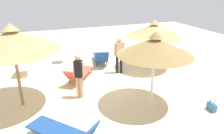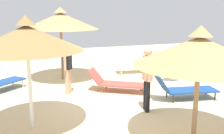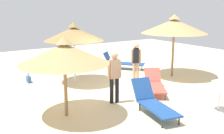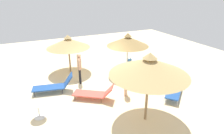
{
  "view_description": "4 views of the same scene",
  "coord_description": "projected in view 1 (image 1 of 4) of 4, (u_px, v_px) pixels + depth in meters",
  "views": [
    {
      "loc": [
        -7.98,
        2.67,
        4.0
      ],
      "look_at": [
        -0.78,
        -0.02,
        1.01
      ],
      "focal_mm": 34.96,
      "sensor_mm": 36.0,
      "label": 1
    },
    {
      "loc": [
        -2.45,
        -6.77,
        2.61
      ],
      "look_at": [
        -0.02,
        -0.51,
        1.19
      ],
      "focal_mm": 41.01,
      "sensor_mm": 36.0,
      "label": 2
    },
    {
      "loc": [
        8.16,
        -5.94,
        3.25
      ],
      "look_at": [
        -0.31,
        -0.31,
        0.95
      ],
      "focal_mm": 44.27,
      "sensor_mm": 36.0,
      "label": 3
    },
    {
      "loc": [
        3.23,
        8.48,
        4.91
      ],
      "look_at": [
        -0.74,
        -0.07,
        1.03
      ],
      "focal_mm": 30.48,
      "sensor_mm": 36.0,
      "label": 4
    }
  ],
  "objects": [
    {
      "name": "ground",
      "position": [
        105.0,
        84.0,
        9.31
      ],
      "size": [
        24.0,
        24.0,
        0.1
      ],
      "primitive_type": "cube",
      "color": "beige"
    },
    {
      "name": "parasol_umbrella_edge",
      "position": [
        12.0,
        40.0,
        6.79
      ],
      "size": [
        2.95,
        2.95,
        2.84
      ],
      "color": "olive",
      "rests_on": "ground"
    },
    {
      "name": "parasol_umbrella_near_left",
      "position": [
        154.0,
        30.0,
        10.32
      ],
      "size": [
        2.61,
        2.61,
        2.39
      ],
      "color": "olive",
      "rests_on": "ground"
    },
    {
      "name": "parasol_umbrella_far_right",
      "position": [
        155.0,
        46.0,
        6.95
      ],
      "size": [
        2.46,
        2.46,
        2.58
      ],
      "color": "white",
      "rests_on": "ground"
    },
    {
      "name": "lounge_chair_near_right",
      "position": [
        24.0,
        61.0,
        10.59
      ],
      "size": [
        2.3,
        0.94,
        0.86
      ],
      "color": "silver",
      "rests_on": "ground"
    },
    {
      "name": "lounge_chair_far_left",
      "position": [
        79.0,
        73.0,
        9.44
      ],
      "size": [
        1.94,
        1.61,
        0.75
      ],
      "color": "#CC4C3F",
      "rests_on": "ground"
    },
    {
      "name": "lounge_chair_back",
      "position": [
        64.0,
        132.0,
        5.69
      ],
      "size": [
        1.98,
        1.81,
        0.84
      ],
      "color": "#1E478C",
      "rests_on": "ground"
    },
    {
      "name": "lounge_chair_front",
      "position": [
        101.0,
        57.0,
        11.3
      ],
      "size": [
        2.11,
        1.05,
        0.92
      ],
      "color": "#1E478C",
      "rests_on": "ground"
    },
    {
      "name": "person_standing_center",
      "position": [
        119.0,
        52.0,
        9.94
      ],
      "size": [
        0.28,
        0.47,
        1.75
      ],
      "color": "black",
      "rests_on": "ground"
    },
    {
      "name": "person_standing_edge",
      "position": [
        79.0,
        74.0,
        7.77
      ],
      "size": [
        0.32,
        0.36,
        1.68
      ],
      "color": "tan",
      "rests_on": "ground"
    },
    {
      "name": "handbag",
      "position": [
        212.0,
        107.0,
        7.23
      ],
      "size": [
        0.35,
        0.16,
        0.44
      ],
      "color": "#336699",
      "rests_on": "ground"
    },
    {
      "name": "side_table_round",
      "position": [
        61.0,
        54.0,
        11.48
      ],
      "size": [
        0.63,
        0.63,
        0.68
      ],
      "color": "silver",
      "rests_on": "ground"
    }
  ]
}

